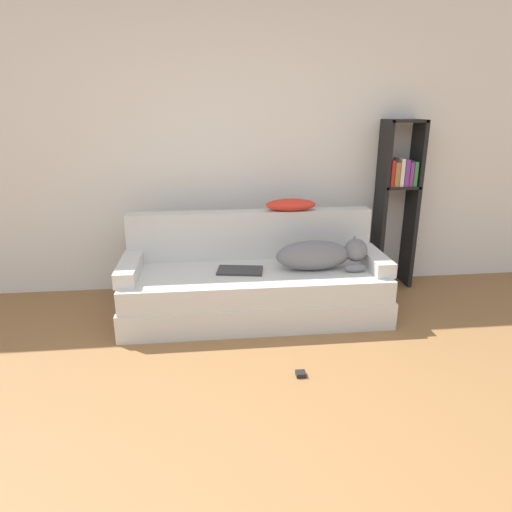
{
  "coord_description": "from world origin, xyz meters",
  "views": [
    {
      "loc": [
        -0.22,
        -1.48,
        1.67
      ],
      "look_at": [
        0.16,
        1.86,
        0.55
      ],
      "focal_mm": 32.0,
      "sensor_mm": 36.0,
      "label": 1
    }
  ],
  "objects_px": {
    "couch": "(255,293)",
    "dog": "(322,255)",
    "bookshelf": "(398,194)",
    "throw_pillow": "(291,205)",
    "laptop": "(240,270)",
    "power_adapter": "(301,374)"
  },
  "relations": [
    {
      "from": "laptop",
      "to": "couch",
      "type": "bearing_deg",
      "value": 21.44
    },
    {
      "from": "throw_pillow",
      "to": "power_adapter",
      "type": "xyz_separation_m",
      "value": [
        -0.14,
        -1.25,
        -0.84
      ]
    },
    {
      "from": "bookshelf",
      "to": "couch",
      "type": "bearing_deg",
      "value": -158.39
    },
    {
      "from": "throw_pillow",
      "to": "bookshelf",
      "type": "height_order",
      "value": "bookshelf"
    },
    {
      "from": "couch",
      "to": "bookshelf",
      "type": "relative_size",
      "value": 1.37
    },
    {
      "from": "couch",
      "to": "dog",
      "type": "distance_m",
      "value": 0.63
    },
    {
      "from": "bookshelf",
      "to": "power_adapter",
      "type": "xyz_separation_m",
      "value": [
        -1.18,
        -1.48,
        -0.87
      ]
    },
    {
      "from": "throw_pillow",
      "to": "bookshelf",
      "type": "bearing_deg",
      "value": 12.46
    },
    {
      "from": "power_adapter",
      "to": "dog",
      "type": "bearing_deg",
      "value": 69.21
    },
    {
      "from": "throw_pillow",
      "to": "power_adapter",
      "type": "relative_size",
      "value": 6.85
    },
    {
      "from": "laptop",
      "to": "throw_pillow",
      "type": "height_order",
      "value": "throw_pillow"
    },
    {
      "from": "laptop",
      "to": "throw_pillow",
      "type": "relative_size",
      "value": 0.91
    },
    {
      "from": "laptop",
      "to": "power_adapter",
      "type": "distance_m",
      "value": 1.04
    },
    {
      "from": "throw_pillow",
      "to": "power_adapter",
      "type": "bearing_deg",
      "value": -96.6
    },
    {
      "from": "dog",
      "to": "power_adapter",
      "type": "bearing_deg",
      "value": -110.79
    },
    {
      "from": "couch",
      "to": "dog",
      "type": "relative_size",
      "value": 2.85
    },
    {
      "from": "laptop",
      "to": "bookshelf",
      "type": "relative_size",
      "value": 0.25
    },
    {
      "from": "couch",
      "to": "throw_pillow",
      "type": "distance_m",
      "value": 0.81
    },
    {
      "from": "couch",
      "to": "bookshelf",
      "type": "distance_m",
      "value": 1.64
    },
    {
      "from": "bookshelf",
      "to": "power_adapter",
      "type": "distance_m",
      "value": 2.09
    },
    {
      "from": "bookshelf",
      "to": "power_adapter",
      "type": "relative_size",
      "value": 24.68
    },
    {
      "from": "power_adapter",
      "to": "bookshelf",
      "type": "bearing_deg",
      "value": 51.32
    }
  ]
}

